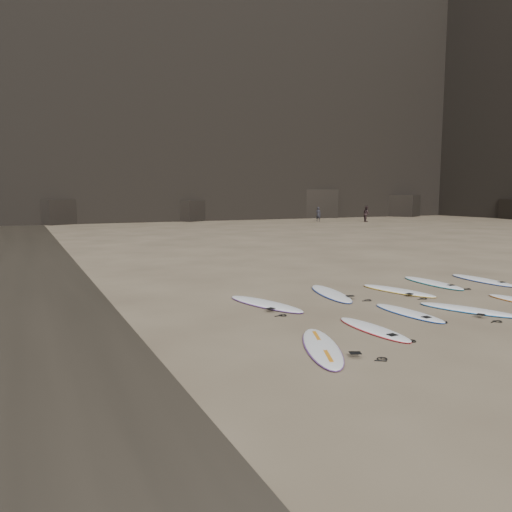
{
  "coord_description": "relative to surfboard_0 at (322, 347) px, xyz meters",
  "views": [
    {
      "loc": [
        -9.22,
        -9.23,
        3.05
      ],
      "look_at": [
        -3.88,
        1.99,
        1.5
      ],
      "focal_mm": 35.0,
      "sensor_mm": 36.0,
      "label": 1
    }
  ],
  "objects": [
    {
      "name": "ground",
      "position": [
        3.93,
        1.17,
        -0.05
      ],
      "size": [
        240.0,
        240.0,
        0.0
      ],
      "primitive_type": "plane",
      "color": "#897559",
      "rests_on": "ground"
    },
    {
      "name": "headland",
      "position": [
        27.78,
        49.95,
        20.97
      ],
      "size": [
        170.0,
        101.0,
        63.47
      ],
      "color": "black",
      "rests_on": "ground"
    },
    {
      "name": "surfboard_0",
      "position": [
        0.0,
        0.0,
        0.0
      ],
      "size": [
        1.63,
        2.71,
        0.1
      ],
      "primitive_type": "ellipsoid",
      "rotation": [
        0.0,
        0.0,
        -0.4
      ],
      "color": "white",
      "rests_on": "ground"
    },
    {
      "name": "surfboard_1",
      "position": [
        1.78,
        0.65,
        -0.01
      ],
      "size": [
        0.61,
        2.32,
        0.08
      ],
      "primitive_type": "ellipsoid",
      "rotation": [
        0.0,
        0.0,
        0.02
      ],
      "color": "white",
      "rests_on": "ground"
    },
    {
      "name": "surfboard_2",
      "position": [
        3.59,
        1.5,
        -0.01
      ],
      "size": [
        0.66,
        2.34,
        0.08
      ],
      "primitive_type": "ellipsoid",
      "rotation": [
        0.0,
        0.0,
        0.04
      ],
      "color": "white",
      "rests_on": "ground"
    },
    {
      "name": "surfboard_3",
      "position": [
        5.22,
        1.09,
        -0.0
      ],
      "size": [
        1.6,
        2.58,
        0.09
      ],
      "primitive_type": "ellipsoid",
      "rotation": [
        0.0,
        0.0,
        0.42
      ],
      "color": "white",
      "rests_on": "ground"
    },
    {
      "name": "surfboard_5",
      "position": [
        0.73,
        3.98,
        0.0
      ],
      "size": [
        1.46,
        2.87,
        0.1
      ],
      "primitive_type": "ellipsoid",
      "rotation": [
        0.0,
        0.0,
        0.29
      ],
      "color": "white",
      "rests_on": "ground"
    },
    {
      "name": "surfboard_6",
      "position": [
        3.18,
        4.42,
        0.0
      ],
      "size": [
        1.24,
        2.87,
        0.1
      ],
      "primitive_type": "ellipsoid",
      "rotation": [
        0.0,
        0.0,
        -0.21
      ],
      "color": "white",
      "rests_on": "ground"
    },
    {
      "name": "surfboard_7",
      "position": [
        5.33,
        3.89,
        -0.0
      ],
      "size": [
        1.26,
        2.69,
        0.09
      ],
      "primitive_type": "ellipsoid",
      "rotation": [
        0.0,
        0.0,
        0.25
      ],
      "color": "white",
      "rests_on": "ground"
    },
    {
      "name": "surfboard_8",
      "position": [
        7.33,
        4.45,
        0.0
      ],
      "size": [
        0.8,
        2.78,
        0.1
      ],
      "primitive_type": "ellipsoid",
      "rotation": [
        0.0,
        0.0,
        -0.05
      ],
      "color": "white",
      "rests_on": "ground"
    },
    {
      "name": "surfboard_9",
      "position": [
        9.31,
        4.11,
        0.0
      ],
      "size": [
        0.8,
        2.76,
        0.1
      ],
      "primitive_type": "ellipsoid",
      "rotation": [
        0.0,
        0.0,
        -0.06
      ],
      "color": "white",
      "rests_on": "ground"
    },
    {
      "name": "person_a",
      "position": [
        24.86,
        39.12,
        0.75
      ],
      "size": [
        0.63,
        0.7,
        1.6
      ],
      "primitive_type": "imported",
      "rotation": [
        0.0,
        0.0,
        2.1
      ],
      "color": "black",
      "rests_on": "ground"
    },
    {
      "name": "person_b",
      "position": [
        29.16,
        36.14,
        0.82
      ],
      "size": [
        0.9,
        1.01,
        1.73
      ],
      "primitive_type": "imported",
      "rotation": [
        0.0,
        0.0,
        1.23
      ],
      "color": "black",
      "rests_on": "ground"
    }
  ]
}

